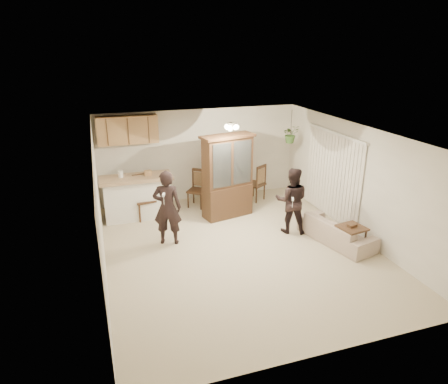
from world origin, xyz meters
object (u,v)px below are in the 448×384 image
object	(u,v)px
china_hutch	(227,177)
chair_hutch_right	(255,190)
child	(291,204)
chair_hutch_left	(197,196)
sofa	(337,226)
chair_bar	(145,206)
adult	(167,205)
side_table	(351,238)

from	to	relation	value
china_hutch	chair_hutch_right	world-z (taller)	china_hutch
child	chair_hutch_left	distance (m)	2.76
chair_hutch_left	sofa	bearing A→B (deg)	-13.48
sofa	china_hutch	bearing A→B (deg)	27.67
chair_bar	adult	bearing A→B (deg)	-87.59
adult	chair_bar	bearing A→B (deg)	-60.41
china_hutch	chair_bar	xyz separation A→B (m)	(-2.00, 0.48, -0.72)
china_hutch	sofa	bearing A→B (deg)	-61.54
sofa	chair_bar	xyz separation A→B (m)	(-3.83, 2.58, -0.06)
sofa	adult	size ratio (longest dim) A/B	1.04
adult	chair_hutch_left	size ratio (longest dim) A/B	1.79
adult	child	bearing A→B (deg)	-168.22
side_table	chair_hutch_left	distance (m)	4.18
sofa	chair_bar	distance (m)	4.62
chair_bar	child	bearing A→B (deg)	-39.41
child	china_hutch	world-z (taller)	china_hutch
side_table	chair_bar	size ratio (longest dim) A/B	0.56
sofa	chair_hutch_left	world-z (taller)	chair_hutch_left
sofa	china_hutch	size ratio (longest dim) A/B	0.90
chair_hutch_left	chair_bar	bearing A→B (deg)	-129.42
child	chair_hutch_right	bearing A→B (deg)	-64.84
chair_hutch_right	chair_hutch_left	bearing A→B (deg)	-32.66
adult	china_hutch	distance (m)	1.98
china_hutch	chair_hutch_right	bearing A→B (deg)	24.19
chair_hutch_right	side_table	bearing A→B (deg)	71.32
chair_hutch_left	chair_hutch_right	xyz separation A→B (m)	(1.66, -0.02, 0.01)
sofa	chair_bar	bearing A→B (deg)	42.65
chair_bar	chair_hutch_right	size ratio (longest dim) A/B	1.06
child	chair_bar	bearing A→B (deg)	-5.69
china_hutch	side_table	size ratio (longest dim) A/B	3.37
sofa	side_table	xyz separation A→B (m)	(0.04, -0.46, -0.08)
adult	china_hutch	xyz separation A→B (m)	(1.70, 1.02, 0.13)
adult	chair_hutch_right	distance (m)	3.37
sofa	china_hutch	world-z (taller)	china_hutch
chair_hutch_left	china_hutch	bearing A→B (deg)	-17.77
adult	child	world-z (taller)	adult
sofa	child	xyz separation A→B (m)	(-0.73, 0.77, 0.31)
china_hutch	chair_bar	bearing A→B (deg)	153.92
sofa	chair_hutch_right	size ratio (longest dim) A/B	1.80
child	chair_hutch_right	size ratio (longest dim) A/B	1.30
adult	china_hutch	world-z (taller)	china_hutch
chair_hutch_right	sofa	bearing A→B (deg)	72.54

